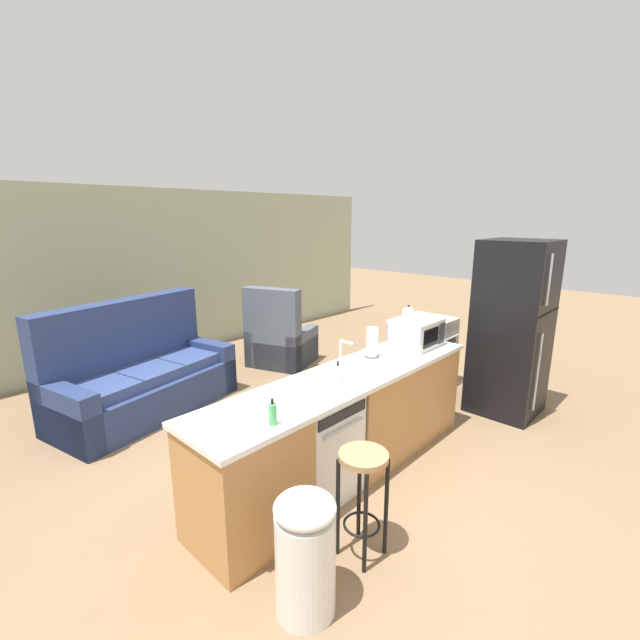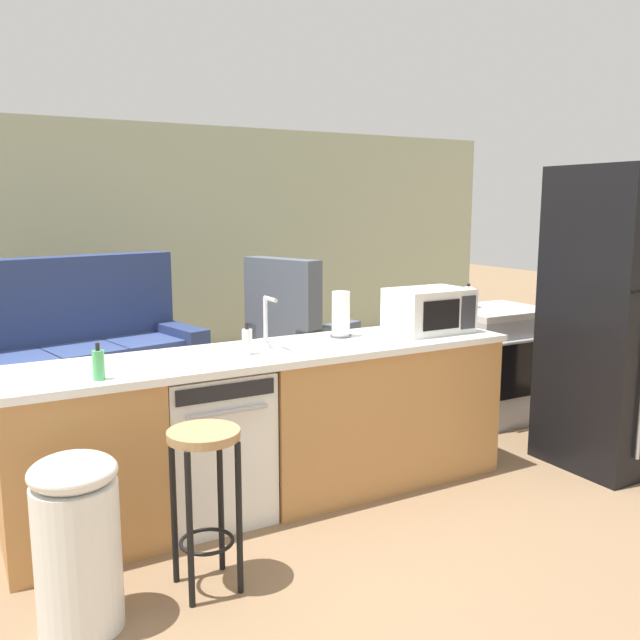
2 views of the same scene
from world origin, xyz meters
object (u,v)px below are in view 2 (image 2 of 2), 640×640
dish_soap_bottle (99,365)px  bar_stool (205,475)px  dishwasher (208,442)px  soap_bottle (247,341)px  microwave (429,310)px  couch (75,361)px  refrigerator (616,319)px  trash_bin (77,541)px  paper_towel_roll (341,315)px  stove_range (493,363)px  armchair (297,342)px  kettle (468,297)px

dish_soap_bottle → bar_stool: dish_soap_bottle is taller
dishwasher → soap_bottle: 0.60m
microwave → couch: 3.16m
refrigerator → microwave: bearing=153.5°
dishwasher → couch: size_ratio=0.39×
trash_bin → soap_bottle: bearing=32.9°
paper_towel_roll → soap_bottle: size_ratio=1.60×
dishwasher → dish_soap_bottle: dish_soap_bottle is taller
dishwasher → dish_soap_bottle: 0.84m
stove_range → bar_stool: stove_range is taller
dish_soap_bottle → armchair: (2.43, 2.71, -0.62)m
kettle → couch: (-2.71, 1.85, -0.59)m
soap_bottle → trash_bin: (-1.03, -0.67, -0.59)m
dishwasher → refrigerator: size_ratio=0.43×
stove_range → bar_stool: 3.12m
dishwasher → bar_stool: 0.74m
bar_stool → trash_bin: bearing=-176.9°
dish_soap_bottle → soap_bottle: bearing=11.3°
dishwasher → paper_towel_roll: paper_towel_roll is taller
bar_stool → microwave: bearing=21.2°
dish_soap_bottle → armchair: 3.69m
refrigerator → microwave: size_ratio=3.90×
stove_range → refrigerator: refrigerator is taller
stove_range → paper_towel_roll: bearing=-166.1°
dish_soap_bottle → microwave: bearing=5.7°
bar_stool → paper_towel_roll: bearing=34.6°
trash_bin → dish_soap_bottle: bearing=66.8°
soap_bottle → dish_soap_bottle: size_ratio=1.00×
dishwasher → bar_stool: dishwasher is taller
paper_towel_roll → stove_range: bearing=13.9°
dishwasher → refrigerator: refrigerator is taller
soap_bottle → couch: 2.68m
bar_stool → trash_bin: 0.57m
stove_range → soap_bottle: size_ratio=5.11×
bar_stool → trash_bin: size_ratio=1.00×
trash_bin → couch: bearing=80.6°
stove_range → refrigerator: (-0.00, -1.10, 0.52)m
dishwasher → soap_bottle: (0.22, -0.05, 0.55)m
dish_soap_bottle → refrigerator: bearing=-6.1°
trash_bin → couch: couch is taller
microwave → trash_bin: microwave is taller
refrigerator → dish_soap_bottle: refrigerator is taller
dishwasher → trash_bin: size_ratio=1.14×
bar_stool → armchair: bearing=56.7°
dishwasher → armchair: armchair is taller
dishwasher → paper_towel_roll: 1.12m
couch → microwave: bearing=-54.9°
bar_stool → refrigerator: bearing=2.7°
soap_bottle → armchair: size_ratio=0.15×
dishwasher → kettle: kettle is taller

